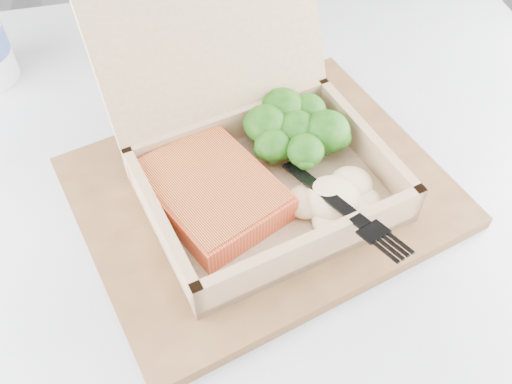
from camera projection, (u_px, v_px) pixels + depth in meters
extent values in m
plane|color=#9A9AA0|center=(112.00, 246.00, 1.46)|extent=(4.00, 4.00, 0.00)
cylinder|color=black|center=(252.00, 374.00, 0.88)|extent=(0.09, 0.09, 0.73)
cube|color=silver|center=(251.00, 233.00, 0.58)|extent=(0.91, 0.91, 0.03)
cube|color=brown|center=(262.00, 192.00, 0.59)|extent=(0.43, 0.38, 0.02)
cube|color=tan|center=(268.00, 196.00, 0.57)|extent=(0.27, 0.24, 0.01)
cube|color=#9A7957|center=(161.00, 227.00, 0.52)|extent=(0.06, 0.18, 0.05)
cube|color=#9A7957|center=(364.00, 146.00, 0.59)|extent=(0.06, 0.18, 0.05)
cube|color=#9A7957|center=(313.00, 249.00, 0.51)|extent=(0.23, 0.07, 0.05)
cube|color=#9A7957|center=(231.00, 129.00, 0.60)|extent=(0.23, 0.07, 0.05)
cube|color=tan|center=(209.00, 27.00, 0.55)|extent=(0.25, 0.14, 0.17)
cube|color=#D8472A|center=(211.00, 191.00, 0.55)|extent=(0.15, 0.17, 0.03)
ellipsoid|color=beige|center=(333.00, 198.00, 0.54)|extent=(0.09, 0.08, 0.03)
cube|color=black|center=(287.00, 154.00, 0.56)|extent=(0.06, 0.11, 0.03)
cube|color=black|center=(342.00, 212.00, 0.52)|extent=(0.04, 0.05, 0.01)
cube|color=silver|center=(227.00, 80.00, 0.71)|extent=(0.09, 0.14, 0.00)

